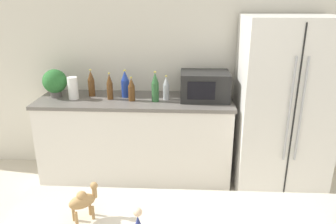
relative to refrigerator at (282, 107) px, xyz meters
The scene contains 14 objects.
wall_back 1.11m from the refrigerator, 156.88° to the left, with size 8.00×0.06×2.55m.
back_counter 1.52m from the refrigerator, behind, with size 1.98×0.63×0.89m.
refrigerator is the anchor object (origin of this frame).
potted_plant 2.30m from the refrigerator, behind, with size 0.24×0.24×0.29m.
paper_towel_roll 2.09m from the refrigerator, behind, with size 0.10×0.10×0.23m.
microwave 0.79m from the refrigerator, behind, with size 0.48×0.37×0.28m.
back_bottle_0 1.49m from the refrigerator, behind, with size 0.07×0.07×0.24m.
back_bottle_1 1.16m from the refrigerator, behind, with size 0.06×0.06×0.24m.
back_bottle_2 1.59m from the refrigerator, behind, with size 0.08×0.08×0.28m.
back_bottle_3 1.26m from the refrigerator, behind, with size 0.07×0.07×0.30m.
back_bottle_4 1.72m from the refrigerator, behind, with size 0.06×0.06×0.27m.
back_bottle_5 1.94m from the refrigerator, behind, with size 0.07×0.07×0.28m.
camel_figurine 2.37m from the refrigerator, 126.21° to the right, with size 0.13×0.12×0.17m.
wise_man_figurine_blue 2.31m from the refrigerator, 119.78° to the right, with size 0.06×0.06×0.14m.
Camera 1 is at (-0.03, -0.76, 1.89)m, focal length 35.00 mm.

